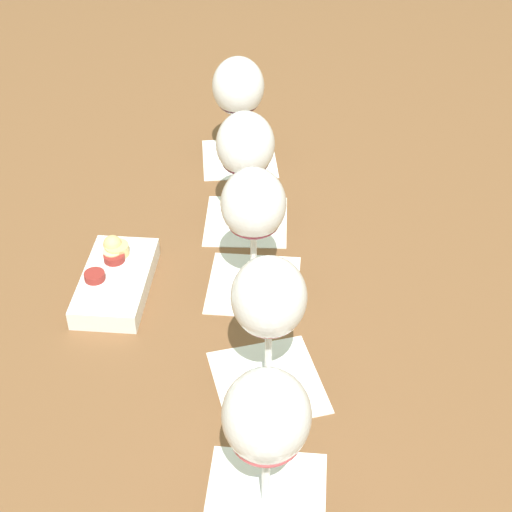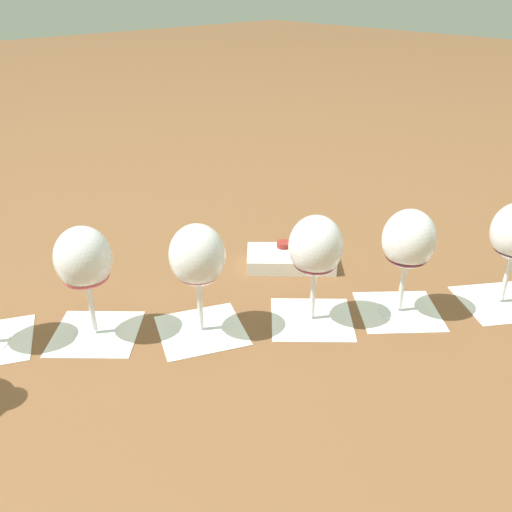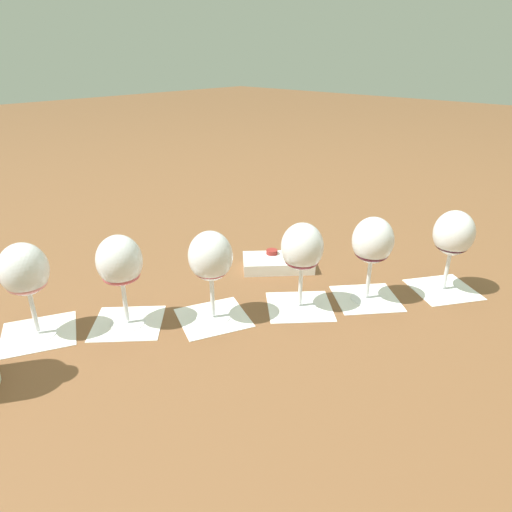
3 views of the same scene
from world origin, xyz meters
name	(u,v)px [view 3 (image 3 of 3)]	position (x,y,z in m)	size (l,w,h in m)	color
ground_plane	(255,311)	(0.00, 0.00, 0.00)	(8.00, 8.00, 0.00)	brown
tasting_card_0	(39,334)	(-0.31, 0.22, 0.00)	(0.16, 0.15, 0.00)	white
tasting_card_1	(128,323)	(-0.19, 0.14, 0.00)	(0.16, 0.16, 0.00)	white
tasting_card_2	(213,317)	(-0.07, 0.04, 0.00)	(0.16, 0.15, 0.00)	white
tasting_card_3	(300,306)	(0.07, -0.05, 0.00)	(0.16, 0.16, 0.00)	white
tasting_card_4	(366,298)	(0.18, -0.13, 0.00)	(0.16, 0.16, 0.00)	white
tasting_card_5	(443,289)	(0.32, -0.22, 0.00)	(0.16, 0.16, 0.00)	white
wine_glass_0	(25,274)	(-0.31, 0.22, 0.12)	(0.08, 0.08, 0.17)	white
wine_glass_1	(120,265)	(-0.19, 0.14, 0.12)	(0.08, 0.08, 0.17)	white
wine_glass_2	(211,260)	(-0.07, 0.04, 0.12)	(0.08, 0.08, 0.17)	white
wine_glass_3	(302,251)	(0.07, -0.05, 0.12)	(0.08, 0.08, 0.17)	white
wine_glass_4	(372,244)	(0.18, -0.13, 0.12)	(0.08, 0.08, 0.17)	white
wine_glass_5	(453,237)	(0.32, -0.22, 0.12)	(0.08, 0.08, 0.17)	white
snack_dish	(280,262)	(0.17, 0.09, 0.02)	(0.17, 0.16, 0.05)	white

